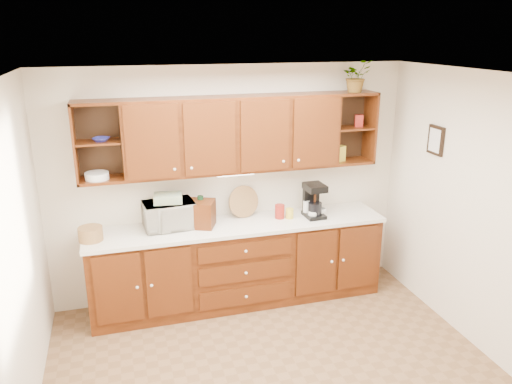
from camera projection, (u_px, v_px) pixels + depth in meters
floor at (280, 381)px, 4.37m from camera, size 4.00×4.00×0.00m
ceiling at (285, 78)px, 3.57m from camera, size 4.00×4.00×0.00m
back_wall at (231, 184)px, 5.57m from camera, size 4.00×0.00×4.00m
left_wall at (8, 278)px, 3.44m from camera, size 0.00×3.50×3.50m
right_wall at (492, 220)px, 4.50m from camera, size 0.00×3.50×3.50m
base_cabinets at (239, 264)px, 5.56m from camera, size 3.20×0.60×0.90m
countertop at (238, 225)px, 5.40m from camera, size 3.24×0.64×0.04m
upper_cabinets at (235, 134)px, 5.24m from camera, size 3.20×0.33×0.80m
undercabinet_light at (236, 174)px, 5.32m from camera, size 0.40×0.05×0.02m
framed_picture at (436, 140)px, 5.15m from camera, size 0.03×0.24×0.30m
wicker_basket at (91, 234)px, 4.94m from camera, size 0.25×0.25×0.14m
microwave at (169, 215)px, 5.24m from camera, size 0.55×0.40×0.29m
towel_stack at (168, 198)px, 5.18m from camera, size 0.31×0.25×0.09m
wine_bottle at (201, 210)px, 5.33m from camera, size 0.08×0.08×0.32m
woven_tray at (244, 216)px, 5.60m from camera, size 0.37×0.16×0.35m
bread_box at (195, 213)px, 5.29m from camera, size 0.47×0.39×0.28m
mug_tree at (314, 212)px, 5.60m from camera, size 0.24×0.25×0.30m
canister_red at (280, 212)px, 5.53m from camera, size 0.12×0.12×0.16m
canister_white at (306, 208)px, 5.61m from camera, size 0.09×0.09×0.17m
canister_yellow at (290, 213)px, 5.53m from camera, size 0.11×0.11×0.11m
coffee_maker at (314, 201)px, 5.56m from camera, size 0.21×0.27×0.38m
bowl_stack at (101, 139)px, 4.85m from camera, size 0.21×0.21×0.04m
plate_stack at (97, 176)px, 4.95m from camera, size 0.30×0.30×0.07m
pantry_box_yellow at (340, 154)px, 5.63m from camera, size 0.12×0.11×0.18m
pantry_box_red at (359, 121)px, 5.59m from camera, size 0.11×0.10×0.13m
potted_plant at (356, 76)px, 5.36m from camera, size 0.35×0.32×0.35m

